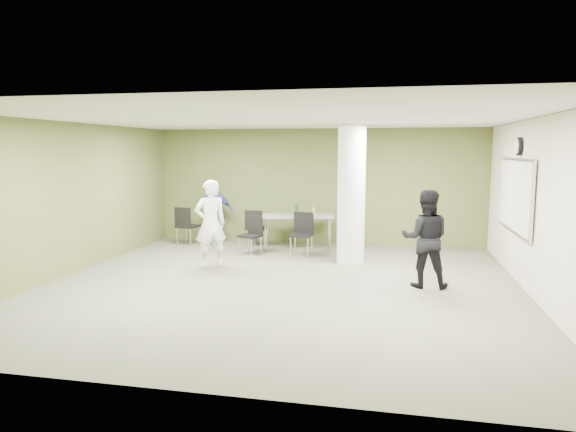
% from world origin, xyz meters
% --- Properties ---
extents(floor, '(8.00, 8.00, 0.00)m').
position_xyz_m(floor, '(0.00, 0.00, 0.00)').
color(floor, '#555443').
rests_on(floor, ground).
extents(ceiling, '(8.00, 8.00, 0.00)m').
position_xyz_m(ceiling, '(0.00, 0.00, 2.80)').
color(ceiling, white).
rests_on(ceiling, wall_back).
extents(wall_back, '(8.00, 2.80, 0.02)m').
position_xyz_m(wall_back, '(0.00, 4.00, 1.40)').
color(wall_back, '#505B2B').
rests_on(wall_back, floor).
extents(wall_left, '(0.02, 8.00, 2.80)m').
position_xyz_m(wall_left, '(-4.00, 0.00, 1.40)').
color(wall_left, '#505B2B').
rests_on(wall_left, floor).
extents(wall_right_cream, '(0.02, 8.00, 2.80)m').
position_xyz_m(wall_right_cream, '(4.00, 0.00, 1.40)').
color(wall_right_cream, beige).
rests_on(wall_right_cream, floor).
extents(column, '(0.56, 0.56, 2.80)m').
position_xyz_m(column, '(1.00, 2.00, 1.40)').
color(column, silver).
rests_on(column, floor).
extents(whiteboard, '(0.05, 2.30, 1.30)m').
position_xyz_m(whiteboard, '(3.92, 1.20, 1.50)').
color(whiteboard, silver).
rests_on(whiteboard, wall_right_cream).
extents(wall_clock, '(0.06, 0.32, 0.32)m').
position_xyz_m(wall_clock, '(3.92, 1.20, 2.35)').
color(wall_clock, black).
rests_on(wall_clock, wall_right_cream).
extents(folding_table, '(1.75, 1.00, 1.03)m').
position_xyz_m(folding_table, '(-0.34, 3.30, 0.73)').
color(folding_table, gray).
rests_on(folding_table, floor).
extents(wastebasket, '(0.24, 0.24, 0.27)m').
position_xyz_m(wastebasket, '(-1.49, 3.49, 0.14)').
color(wastebasket, '#4C4C4C').
rests_on(wastebasket, floor).
extents(chair_back_left, '(0.55, 0.55, 0.93)m').
position_xyz_m(chair_back_left, '(-3.05, 3.11, 0.54)').
color(chair_back_left, black).
rests_on(chair_back_left, floor).
extents(chair_back_right, '(0.45, 0.45, 0.88)m').
position_xyz_m(chair_back_right, '(-1.37, 3.28, 0.51)').
color(chair_back_right, black).
rests_on(chair_back_right, floor).
extents(chair_table_left, '(0.54, 0.54, 0.84)m').
position_xyz_m(chair_table_left, '(-1.21, 2.46, 0.48)').
color(chair_table_left, black).
rests_on(chair_table_left, floor).
extents(chair_table_right, '(0.49, 0.49, 0.93)m').
position_xyz_m(chair_table_right, '(-0.10, 2.55, 0.54)').
color(chair_table_right, black).
rests_on(chair_table_right, floor).
extents(woman_white, '(0.75, 0.70, 1.72)m').
position_xyz_m(woman_white, '(-1.65, 1.05, 0.86)').
color(woman_white, white).
rests_on(woman_white, floor).
extents(man_black, '(0.81, 0.63, 1.64)m').
position_xyz_m(man_black, '(2.38, 0.38, 0.82)').
color(man_black, black).
rests_on(man_black, floor).
extents(man_blue, '(1.00, 0.72, 1.57)m').
position_xyz_m(man_blue, '(-2.44, 3.40, 0.78)').
color(man_blue, '#4049A0').
rests_on(man_blue, floor).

